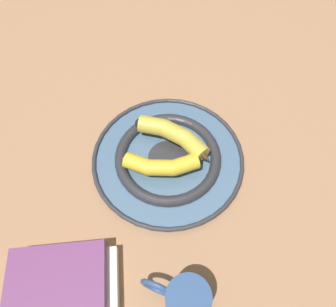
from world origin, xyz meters
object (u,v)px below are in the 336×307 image
(banana_a, at_px, (175,136))
(book_stack, at_px, (62,284))
(decorative_bowl, at_px, (168,158))
(coffee_mug, at_px, (185,300))
(banana_b, at_px, (159,165))

(banana_a, relative_size, book_stack, 0.75)
(decorative_bowl, bearing_deg, book_stack, 43.31)
(coffee_mug, bearing_deg, book_stack, 14.06)
(banana_a, height_order, banana_b, banana_a)
(banana_b, distance_m, coffee_mug, 0.27)
(coffee_mug, bearing_deg, banana_a, -65.96)
(decorative_bowl, relative_size, banana_a, 2.24)
(banana_a, xyz_separation_m, banana_b, (0.05, 0.07, -0.00))
(banana_b, bearing_deg, banana_a, 66.69)
(banana_b, height_order, book_stack, banana_b)
(decorative_bowl, height_order, book_stack, book_stack)
(book_stack, bearing_deg, decorative_bowl, -137.99)
(book_stack, relative_size, coffee_mug, 1.79)
(book_stack, height_order, coffee_mug, coffee_mug)
(decorative_bowl, height_order, banana_a, banana_a)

